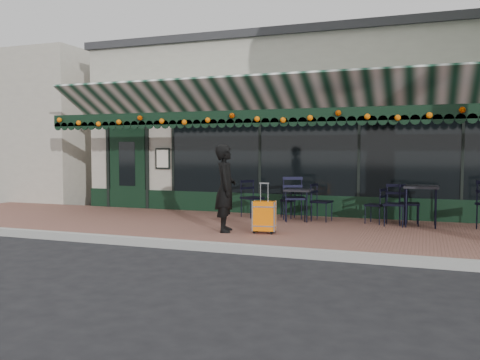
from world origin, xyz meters
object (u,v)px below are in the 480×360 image
(woman, at_px, (226,188))
(chair_a_right, at_px, (409,204))
(chair_b_front, at_px, (294,199))
(cafe_table_b, at_px, (299,193))
(chair_a_left, at_px, (375,205))
(cafe_table_a, at_px, (421,190))
(chair_solo, at_px, (252,198))
(suitcase, at_px, (264,217))
(chair_a_front, at_px, (395,205))
(chair_b_right, at_px, (322,202))
(chair_b_left, at_px, (288,201))

(woman, bearing_deg, chair_a_right, -75.27)
(chair_a_right, relative_size, chair_b_front, 0.88)
(woman, xyz_separation_m, cafe_table_b, (0.97, 1.97, -0.21))
(chair_b_front, bearing_deg, chair_a_left, -16.47)
(cafe_table_a, height_order, chair_solo, chair_solo)
(chair_a_right, distance_m, chair_b_front, 2.43)
(suitcase, height_order, chair_a_left, suitcase)
(chair_a_front, height_order, chair_b_right, chair_a_front)
(cafe_table_b, bearing_deg, woman, -116.33)
(cafe_table_b, height_order, chair_solo, chair_solo)
(woman, distance_m, cafe_table_a, 4.09)
(chair_a_right, xyz_separation_m, chair_a_front, (-0.28, -0.22, 0.00))
(suitcase, distance_m, chair_b_right, 2.15)
(chair_b_front, bearing_deg, chair_b_right, -5.62)
(chair_b_right, height_order, chair_solo, chair_solo)
(chair_b_front, bearing_deg, woman, -139.08)
(cafe_table_a, distance_m, chair_b_left, 3.03)
(suitcase, relative_size, chair_b_right, 1.13)
(chair_a_front, distance_m, chair_b_front, 2.14)
(chair_b_left, bearing_deg, chair_a_front, 60.27)
(cafe_table_b, relative_size, chair_a_front, 0.80)
(chair_a_left, bearing_deg, suitcase, -25.67)
(cafe_table_a, distance_m, chair_a_front, 0.62)
(chair_a_left, relative_size, chair_b_left, 1.01)
(woman, bearing_deg, cafe_table_a, -77.89)
(chair_a_left, distance_m, chair_a_right, 0.69)
(cafe_table_a, bearing_deg, chair_solo, 177.91)
(chair_b_left, xyz_separation_m, chair_solo, (-0.78, -0.35, 0.06))
(suitcase, distance_m, cafe_table_b, 1.95)
(woman, xyz_separation_m, chair_solo, (-0.20, 2.18, -0.40))
(cafe_table_b, bearing_deg, chair_solo, 169.60)
(chair_b_left, bearing_deg, cafe_table_b, 19.97)
(suitcase, distance_m, chair_a_right, 3.27)
(chair_b_front, bearing_deg, suitcase, -117.68)
(chair_b_left, height_order, chair_b_right, chair_b_right)
(woman, distance_m, chair_a_left, 3.39)
(chair_a_right, bearing_deg, chair_a_left, 86.04)
(chair_b_front, bearing_deg, chair_a_front, -23.75)
(cafe_table_a, height_order, chair_a_front, chair_a_front)
(cafe_table_a, bearing_deg, woman, -150.02)
(cafe_table_b, height_order, chair_b_right, chair_b_right)
(woman, height_order, cafe_table_b, woman)
(chair_a_front, distance_m, chair_b_right, 1.58)
(cafe_table_b, height_order, chair_b_front, chair_b_front)
(cafe_table_b, height_order, chair_a_left, chair_a_left)
(chair_a_right, relative_size, chair_b_left, 1.14)
(suitcase, relative_size, chair_a_right, 1.09)
(suitcase, xyz_separation_m, chair_a_left, (1.85, 2.06, 0.07))
(cafe_table_a, xyz_separation_m, chair_a_front, (-0.51, -0.15, -0.32))
(chair_a_front, distance_m, chair_b_left, 2.54)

